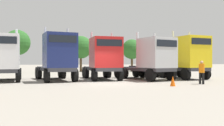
# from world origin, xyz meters

# --- Properties ---
(ground) EXTENTS (200.00, 200.00, 0.00)m
(ground) POSITION_xyz_m (0.00, 0.00, 0.00)
(ground) COLOR gray
(semi_truck_white) EXTENTS (3.15, 5.87, 4.35)m
(semi_truck_white) POSITION_xyz_m (-7.79, 3.37, 1.93)
(semi_truck_white) COLOR #333338
(semi_truck_white) RESTS_ON ground
(semi_truck_navy) EXTENTS (3.74, 6.78, 4.47)m
(semi_truck_navy) POSITION_xyz_m (-3.55, 3.04, 1.99)
(semi_truck_navy) COLOR #333338
(semi_truck_navy) RESTS_ON ground
(semi_truck_red) EXTENTS (2.86, 6.25, 4.26)m
(semi_truck_red) POSITION_xyz_m (0.40, 3.45, 1.94)
(semi_truck_red) COLOR #333338
(semi_truck_red) RESTS_ON ground
(semi_truck_silver) EXTENTS (4.21, 6.76, 4.22)m
(semi_truck_silver) POSITION_xyz_m (4.45, 2.40, 1.90)
(semi_truck_silver) COLOR #333338
(semi_truck_silver) RESTS_ON ground
(semi_truck_yellow) EXTENTS (3.44, 6.19, 4.47)m
(semi_truck_yellow) POSITION_xyz_m (8.11, 2.80, 2.04)
(semi_truck_yellow) COLOR #333338
(semi_truck_yellow) RESTS_ON ground
(visitor_in_hivis) EXTENTS (0.50, 0.50, 1.69)m
(visitor_in_hivis) POSITION_xyz_m (6.56, -1.85, 0.98)
(visitor_in_hivis) COLOR black
(visitor_in_hivis) RESTS_ON ground
(traffic_cone_mid) EXTENTS (0.36, 0.36, 0.68)m
(traffic_cone_mid) POSITION_xyz_m (3.85, -2.74, 0.34)
(traffic_cone_mid) COLOR #F2590C
(traffic_cone_mid) RESTS_ON ground
(oak_far_left) EXTENTS (3.65, 3.65, 6.17)m
(oak_far_left) POSITION_xyz_m (-9.12, 19.80, 4.32)
(oak_far_left) COLOR #4C3823
(oak_far_left) RESTS_ON ground
(oak_far_centre) EXTENTS (3.56, 3.56, 5.62)m
(oak_far_centre) POSITION_xyz_m (0.09, 20.99, 3.82)
(oak_far_centre) COLOR #4C3823
(oak_far_centre) RESTS_ON ground
(oak_far_right) EXTENTS (3.19, 3.19, 5.16)m
(oak_far_right) POSITION_xyz_m (8.19, 20.09, 3.55)
(oak_far_right) COLOR #4C3823
(oak_far_right) RESTS_ON ground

